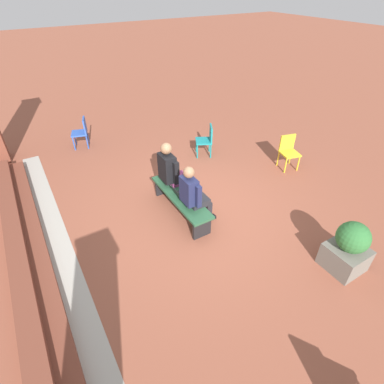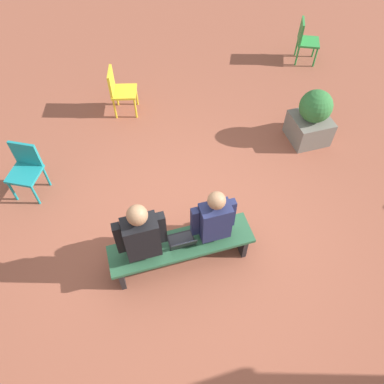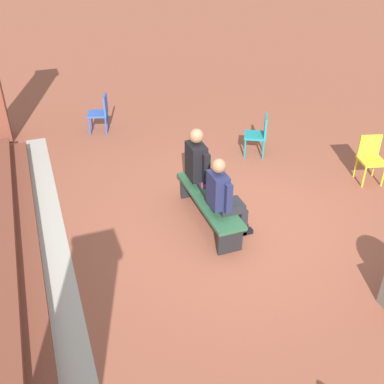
{
  "view_description": "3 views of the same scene",
  "coord_description": "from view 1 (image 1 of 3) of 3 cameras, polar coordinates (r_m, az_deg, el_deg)",
  "views": [
    {
      "loc": [
        -4.06,
        2.59,
        4.04
      ],
      "look_at": [
        -0.16,
        0.24,
        0.71
      ],
      "focal_mm": 28.0,
      "sensor_mm": 36.0,
      "label": 1
    },
    {
      "loc": [
        0.7,
        2.59,
        4.46
      ],
      "look_at": [
        -0.1,
        -0.12,
        0.84
      ],
      "focal_mm": 35.0,
      "sensor_mm": 36.0,
      "label": 2
    },
    {
      "loc": [
        -5.19,
        2.59,
        4.21
      ],
      "look_at": [
        0.18,
        0.6,
        0.61
      ],
      "focal_mm": 42.0,
      "sensor_mm": 36.0,
      "label": 3
    }
  ],
  "objects": [
    {
      "name": "plastic_chair_far_left",
      "position": [
        7.92,
        17.9,
        7.65
      ],
      "size": [
        0.51,
        0.51,
        0.84
      ],
      "color": "gold",
      "rests_on": "ground"
    },
    {
      "name": "ground_plane",
      "position": [
        6.29,
        1.17,
        -3.83
      ],
      "size": [
        60.0,
        60.0,
        0.0
      ],
      "primitive_type": "plane",
      "color": "brown"
    },
    {
      "name": "plastic_chair_near_bench_left",
      "position": [
        8.11,
        2.8,
        10.1
      ],
      "size": [
        0.57,
        0.57,
        0.84
      ],
      "color": "teal",
      "rests_on": "ground"
    },
    {
      "name": "bench",
      "position": [
        6.05,
        -2.17,
        -1.36
      ],
      "size": [
        1.8,
        0.44,
        0.45
      ],
      "color": "#285638",
      "rests_on": "ground"
    },
    {
      "name": "plastic_chair_far_right",
      "position": [
        9.09,
        -20.27,
        10.88
      ],
      "size": [
        0.53,
        0.53,
        0.84
      ],
      "color": "#2D56B7",
      "rests_on": "ground"
    },
    {
      "name": "laptop",
      "position": [
        5.96,
        -2.26,
        -0.33
      ],
      "size": [
        0.32,
        0.29,
        0.21
      ],
      "color": "black",
      "rests_on": "bench"
    },
    {
      "name": "person_adult",
      "position": [
        6.19,
        -3.76,
        3.95
      ],
      "size": [
        0.59,
        0.74,
        1.42
      ],
      "color": "#7F2D5B",
      "rests_on": "ground"
    },
    {
      "name": "brick_steps",
      "position": [
        5.8,
        -28.87,
        -12.15
      ],
      "size": [
        7.44,
        0.6,
        0.3
      ],
      "color": "brown",
      "rests_on": "ground"
    },
    {
      "name": "concrete_strip",
      "position": [
        5.85,
        -23.28,
        -11.36
      ],
      "size": [
        8.24,
        0.4,
        0.01
      ],
      "primitive_type": "cube",
      "color": "#A8A399",
      "rests_on": "ground"
    },
    {
      "name": "person_student",
      "position": [
        5.59,
        0.37,
        -0.41
      ],
      "size": [
        0.53,
        0.67,
        1.33
      ],
      "color": "#232328",
      "rests_on": "ground"
    },
    {
      "name": "planter",
      "position": [
        5.56,
        27.65,
        -9.46
      ],
      "size": [
        0.6,
        0.6,
        0.94
      ],
      "color": "#6B665B",
      "rests_on": "ground"
    }
  ]
}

